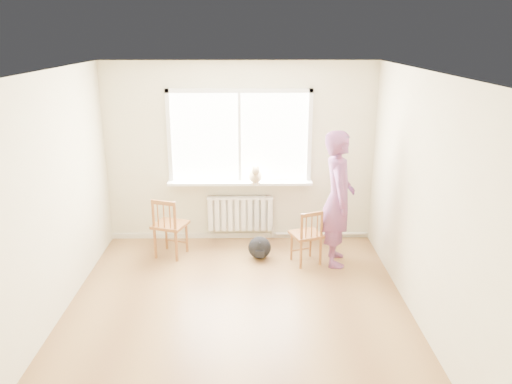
{
  "coord_description": "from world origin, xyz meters",
  "views": [
    {
      "loc": [
        0.15,
        -4.99,
        3.08
      ],
      "look_at": [
        0.23,
        1.2,
        1.09
      ],
      "focal_mm": 35.0,
      "sensor_mm": 36.0,
      "label": 1
    }
  ],
  "objects_px": {
    "chair_left": "(169,227)",
    "chair_right": "(308,237)",
    "cat": "(255,175)",
    "backpack": "(260,248)",
    "person": "(338,199)"
  },
  "relations": [
    {
      "from": "chair_left",
      "to": "backpack",
      "type": "relative_size",
      "value": 2.72
    },
    {
      "from": "chair_left",
      "to": "person",
      "type": "xyz_separation_m",
      "value": [
        2.34,
        -0.2,
        0.49
      ]
    },
    {
      "from": "chair_left",
      "to": "chair_right",
      "type": "relative_size",
      "value": 1.11
    },
    {
      "from": "cat",
      "to": "backpack",
      "type": "distance_m",
      "value": 1.07
    },
    {
      "from": "chair_right",
      "to": "backpack",
      "type": "height_order",
      "value": "chair_right"
    },
    {
      "from": "chair_left",
      "to": "person",
      "type": "relative_size",
      "value": 0.47
    },
    {
      "from": "chair_left",
      "to": "cat",
      "type": "height_order",
      "value": "cat"
    },
    {
      "from": "person",
      "to": "cat",
      "type": "relative_size",
      "value": 4.09
    },
    {
      "from": "chair_right",
      "to": "cat",
      "type": "distance_m",
      "value": 1.23
    },
    {
      "from": "chair_left",
      "to": "chair_right",
      "type": "bearing_deg",
      "value": -168.71
    },
    {
      "from": "chair_right",
      "to": "cat",
      "type": "bearing_deg",
      "value": -66.89
    },
    {
      "from": "cat",
      "to": "chair_right",
      "type": "bearing_deg",
      "value": -47.44
    },
    {
      "from": "person",
      "to": "backpack",
      "type": "distance_m",
      "value": 1.31
    },
    {
      "from": "chair_left",
      "to": "cat",
      "type": "relative_size",
      "value": 1.93
    },
    {
      "from": "person",
      "to": "cat",
      "type": "bearing_deg",
      "value": 62.44
    }
  ]
}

